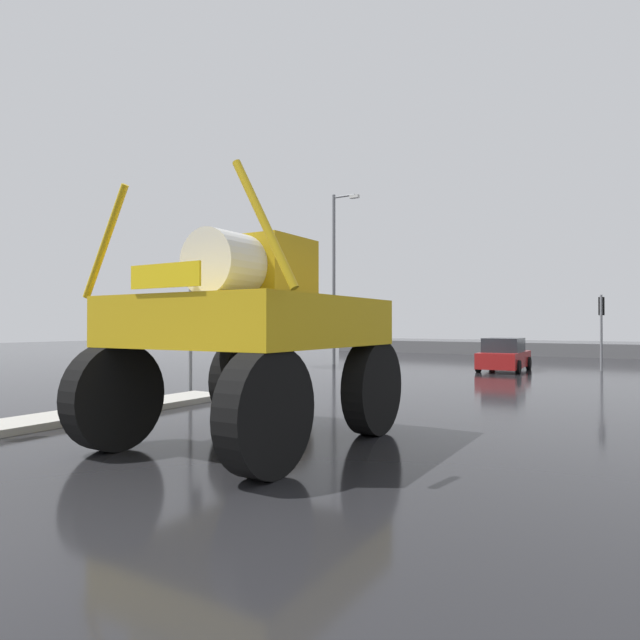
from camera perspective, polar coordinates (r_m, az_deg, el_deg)
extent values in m
plane|color=black|center=(20.68, 15.70, -6.38)|extent=(120.00, 120.00, 0.00)
cube|color=#9E9B93|center=(13.71, -22.17, -9.03)|extent=(1.31, 7.28, 0.15)
cylinder|color=black|center=(12.15, -8.15, -6.23)|extent=(0.46, 1.81, 1.80)
cylinder|color=black|center=(10.45, 5.64, -7.16)|extent=(0.46, 1.81, 1.80)
cylinder|color=black|center=(9.75, -21.03, -7.60)|extent=(0.46, 1.81, 1.80)
cylinder|color=black|center=(7.53, -5.69, -9.74)|extent=(0.46, 1.81, 1.80)
cube|color=gold|center=(9.76, -7.20, -0.21)|extent=(3.73, 4.16, 0.85)
cube|color=#A98611|center=(10.16, -5.70, 5.39)|extent=(1.43, 1.46, 1.14)
cylinder|color=silver|center=(9.36, -9.47, 5.84)|extent=(1.13, 1.31, 1.12)
cylinder|color=gold|center=(9.74, -21.89, 7.67)|extent=(1.10, 0.13, 1.87)
cylinder|color=gold|center=(7.41, -5.93, 10.24)|extent=(1.09, 0.13, 1.87)
cube|color=yellow|center=(8.25, -16.22, 4.56)|extent=(1.42, 0.06, 0.36)
cube|color=maroon|center=(26.19, 19.01, -3.98)|extent=(1.79, 4.14, 0.70)
cube|color=#23282D|center=(26.01, 18.95, -2.53)|extent=(1.61, 2.13, 0.64)
cylinder|color=black|center=(27.70, 17.83, -4.27)|extent=(0.19, 0.60, 0.60)
cylinder|color=black|center=(27.38, 21.32, -4.30)|extent=(0.19, 0.60, 0.60)
cylinder|color=black|center=(25.08, 16.50, -4.66)|extent=(0.19, 0.60, 0.60)
cylinder|color=black|center=(24.73, 20.34, -4.71)|extent=(0.19, 0.60, 0.60)
cylinder|color=slate|center=(16.84, -13.62, -1.08)|extent=(0.11, 0.11, 3.90)
cube|color=black|center=(17.04, -13.09, 3.73)|extent=(0.24, 0.32, 0.84)
sphere|color=#390503|center=(17.20, -12.65, 4.60)|extent=(0.17, 0.17, 0.17)
sphere|color=#3C2403|center=(17.18, -12.65, 3.70)|extent=(0.17, 0.17, 0.17)
sphere|color=green|center=(17.16, -12.65, 2.80)|extent=(0.17, 0.17, 0.17)
cylinder|color=slate|center=(27.86, 27.75, -1.22)|extent=(0.11, 0.11, 3.51)
cube|color=black|center=(28.09, 27.77, 1.31)|extent=(0.24, 0.32, 0.84)
sphere|color=#390503|center=(28.29, 27.79, 1.85)|extent=(0.17, 0.17, 0.17)
sphere|color=#3C2403|center=(28.28, 27.79, 1.30)|extent=(0.17, 0.17, 0.17)
sphere|color=green|center=(28.27, 27.80, 0.75)|extent=(0.17, 0.17, 0.17)
cylinder|color=slate|center=(29.02, 1.48, 4.34)|extent=(0.18, 0.18, 9.17)
cylinder|color=slate|center=(29.43, 2.57, 13.02)|extent=(1.27, 0.10, 0.10)
cube|color=silver|center=(29.11, 3.69, 12.97)|extent=(0.50, 0.24, 0.16)
cylinder|color=#473828|center=(27.12, -3.55, -1.82)|extent=(0.37, 0.37, 3.02)
ellipsoid|color=brown|center=(27.18, -3.55, 3.40)|extent=(2.75, 2.75, 2.34)
cube|color=#59595B|center=(39.14, 23.29, -2.94)|extent=(32.44, 0.24, 0.90)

